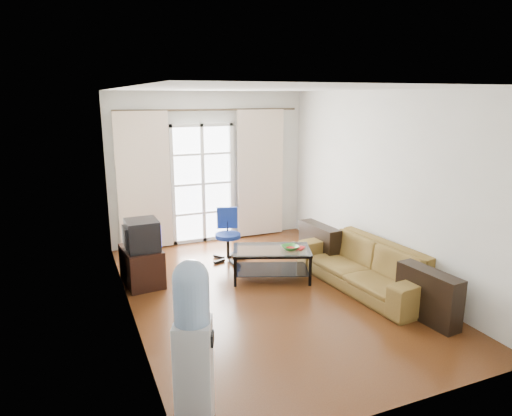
{
  "coord_description": "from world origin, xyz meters",
  "views": [
    {
      "loc": [
        -2.39,
        -5.27,
        2.61
      ],
      "look_at": [
        -0.03,
        0.35,
        1.11
      ],
      "focal_mm": 32.0,
      "sensor_mm": 36.0,
      "label": 1
    }
  ],
  "objects_px": {
    "task_chair": "(228,245)",
    "coffee_table": "(271,259)",
    "crt_tv": "(141,235)",
    "tv_stand": "(142,266)",
    "sofa": "(366,266)",
    "water_cooler": "(193,342)"
  },
  "relations": [
    {
      "from": "task_chair",
      "to": "coffee_table",
      "type": "bearing_deg",
      "value": -54.55
    },
    {
      "from": "crt_tv",
      "to": "coffee_table",
      "type": "bearing_deg",
      "value": -15.82
    },
    {
      "from": "task_chair",
      "to": "tv_stand",
      "type": "bearing_deg",
      "value": -145.82
    },
    {
      "from": "sofa",
      "to": "crt_tv",
      "type": "relative_size",
      "value": 4.65
    },
    {
      "from": "coffee_table",
      "to": "tv_stand",
      "type": "xyz_separation_m",
      "value": [
        -1.78,
        0.53,
        -0.03
      ]
    },
    {
      "from": "sofa",
      "to": "water_cooler",
      "type": "xyz_separation_m",
      "value": [
        -2.93,
        -1.76,
        0.43
      ]
    },
    {
      "from": "coffee_table",
      "to": "task_chair",
      "type": "height_order",
      "value": "task_chair"
    },
    {
      "from": "coffee_table",
      "to": "crt_tv",
      "type": "distance_m",
      "value": 1.89
    },
    {
      "from": "water_cooler",
      "to": "crt_tv",
      "type": "bearing_deg",
      "value": 111.29
    },
    {
      "from": "sofa",
      "to": "water_cooler",
      "type": "height_order",
      "value": "water_cooler"
    },
    {
      "from": "coffee_table",
      "to": "water_cooler",
      "type": "height_order",
      "value": "water_cooler"
    },
    {
      "from": "tv_stand",
      "to": "task_chair",
      "type": "height_order",
      "value": "task_chair"
    },
    {
      "from": "water_cooler",
      "to": "sofa",
      "type": "bearing_deg",
      "value": 53.69
    },
    {
      "from": "crt_tv",
      "to": "water_cooler",
      "type": "distance_m",
      "value": 3.02
    },
    {
      "from": "sofa",
      "to": "tv_stand",
      "type": "distance_m",
      "value": 3.15
    },
    {
      "from": "task_chair",
      "to": "sofa",
      "type": "bearing_deg",
      "value": -34.76
    },
    {
      "from": "crt_tv",
      "to": "water_cooler",
      "type": "xyz_separation_m",
      "value": [
        -0.07,
        -3.01,
        -0.0
      ]
    },
    {
      "from": "sofa",
      "to": "task_chair",
      "type": "bearing_deg",
      "value": -146.94
    },
    {
      "from": "sofa",
      "to": "task_chair",
      "type": "distance_m",
      "value": 2.27
    },
    {
      "from": "tv_stand",
      "to": "task_chair",
      "type": "xyz_separation_m",
      "value": [
        1.45,
        0.45,
        -0.02
      ]
    },
    {
      "from": "coffee_table",
      "to": "water_cooler",
      "type": "bearing_deg",
      "value": -125.92
    },
    {
      "from": "sofa",
      "to": "task_chair",
      "type": "relative_size",
      "value": 2.65
    }
  ]
}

